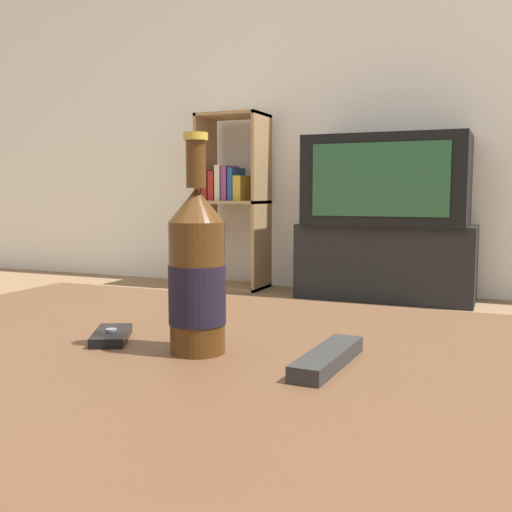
{
  "coord_description": "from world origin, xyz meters",
  "views": [
    {
      "loc": [
        0.4,
        -0.7,
        0.61
      ],
      "look_at": [
        -0.02,
        0.3,
        0.5
      ],
      "focal_mm": 42.0,
      "sensor_mm": 36.0,
      "label": 1
    }
  ],
  "objects_px": {
    "bookshelf": "(231,197)",
    "cell_phone": "(111,335)",
    "remote_control": "(328,358)",
    "tv_stand": "(385,262)",
    "television": "(387,180)",
    "beer_bottle": "(197,274)"
  },
  "relations": [
    {
      "from": "remote_control",
      "to": "television",
      "type": "bearing_deg",
      "value": 102.11
    },
    {
      "from": "tv_stand",
      "to": "bookshelf",
      "type": "height_order",
      "value": "bookshelf"
    },
    {
      "from": "bookshelf",
      "to": "remote_control",
      "type": "relative_size",
      "value": 6.27
    },
    {
      "from": "tv_stand",
      "to": "television",
      "type": "xyz_separation_m",
      "value": [
        0.0,
        -0.0,
        0.47
      ]
    },
    {
      "from": "cell_phone",
      "to": "remote_control",
      "type": "distance_m",
      "value": 0.33
    },
    {
      "from": "television",
      "to": "bookshelf",
      "type": "relative_size",
      "value": 0.8
    },
    {
      "from": "bookshelf",
      "to": "beer_bottle",
      "type": "xyz_separation_m",
      "value": [
        1.27,
        -2.81,
        -0.08
      ]
    },
    {
      "from": "beer_bottle",
      "to": "tv_stand",
      "type": "bearing_deg",
      "value": 95.43
    },
    {
      "from": "tv_stand",
      "to": "bookshelf",
      "type": "relative_size",
      "value": 0.89
    },
    {
      "from": "tv_stand",
      "to": "television",
      "type": "height_order",
      "value": "television"
    },
    {
      "from": "bookshelf",
      "to": "remote_control",
      "type": "height_order",
      "value": "bookshelf"
    },
    {
      "from": "bookshelf",
      "to": "cell_phone",
      "type": "relative_size",
      "value": 9.74
    },
    {
      "from": "bookshelf",
      "to": "cell_phone",
      "type": "bearing_deg",
      "value": -68.24
    },
    {
      "from": "beer_bottle",
      "to": "bookshelf",
      "type": "bearing_deg",
      "value": 114.26
    },
    {
      "from": "tv_stand",
      "to": "television",
      "type": "distance_m",
      "value": 0.47
    },
    {
      "from": "tv_stand",
      "to": "remote_control",
      "type": "distance_m",
      "value": 2.8
    },
    {
      "from": "bookshelf",
      "to": "remote_control",
      "type": "xyz_separation_m",
      "value": [
        1.45,
        -2.8,
        -0.18
      ]
    },
    {
      "from": "tv_stand",
      "to": "beer_bottle",
      "type": "relative_size",
      "value": 3.41
    },
    {
      "from": "cell_phone",
      "to": "remote_control",
      "type": "xyz_separation_m",
      "value": [
        0.33,
        -0.0,
        0.0
      ]
    },
    {
      "from": "television",
      "to": "remote_control",
      "type": "distance_m",
      "value": 2.8
    },
    {
      "from": "tv_stand",
      "to": "remote_control",
      "type": "height_order",
      "value": "tv_stand"
    },
    {
      "from": "cell_phone",
      "to": "remote_control",
      "type": "height_order",
      "value": "remote_control"
    }
  ]
}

